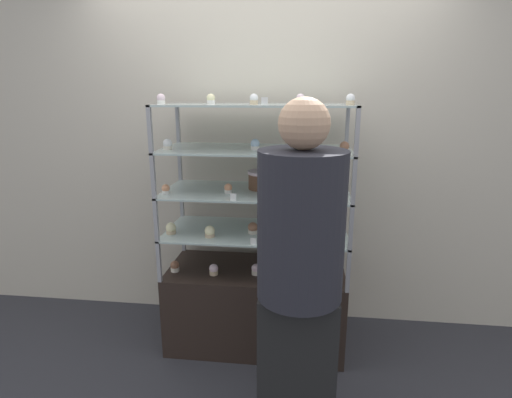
# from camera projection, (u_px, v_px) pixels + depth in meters

# --- Properties ---
(ground_plane) EXTENTS (20.00, 20.00, 0.00)m
(ground_plane) POSITION_uv_depth(u_px,v_px,m) (256.00, 340.00, 2.89)
(ground_plane) COLOR #2D2D33
(back_wall) EXTENTS (8.00, 0.05, 2.60)m
(back_wall) POSITION_uv_depth(u_px,v_px,m) (263.00, 153.00, 2.96)
(back_wall) COLOR beige
(back_wall) RESTS_ON ground_plane
(display_base) EXTENTS (1.20, 0.55, 0.56)m
(display_base) POSITION_uv_depth(u_px,v_px,m) (256.00, 305.00, 2.82)
(display_base) COLOR black
(display_base) RESTS_ON ground_plane
(display_riser_lower) EXTENTS (1.20, 0.55, 0.28)m
(display_riser_lower) POSITION_uv_depth(u_px,v_px,m) (256.00, 233.00, 2.68)
(display_riser_lower) COLOR #99999E
(display_riser_lower) RESTS_ON display_base
(display_riser_middle) EXTENTS (1.20, 0.55, 0.28)m
(display_riser_middle) POSITION_uv_depth(u_px,v_px,m) (256.00, 193.00, 2.61)
(display_riser_middle) COLOR #99999E
(display_riser_middle) RESTS_ON display_riser_lower
(display_riser_upper) EXTENTS (1.20, 0.55, 0.28)m
(display_riser_upper) POSITION_uv_depth(u_px,v_px,m) (256.00, 151.00, 2.54)
(display_riser_upper) COLOR #99999E
(display_riser_upper) RESTS_ON display_riser_middle
(display_riser_top) EXTENTS (1.20, 0.55, 0.28)m
(display_riser_top) POSITION_uv_depth(u_px,v_px,m) (256.00, 107.00, 2.47)
(display_riser_top) COLOR #99999E
(display_riser_top) RESTS_ON display_riser_upper
(layer_cake_centerpiece) EXTENTS (0.20, 0.20, 0.12)m
(layer_cake_centerpiece) POSITION_uv_depth(u_px,v_px,m) (263.00, 180.00, 2.65)
(layer_cake_centerpiece) COLOR brown
(layer_cake_centerpiece) RESTS_ON display_riser_middle
(sheet_cake_frosted) EXTENTS (0.24, 0.15, 0.07)m
(sheet_cake_frosted) POSITION_uv_depth(u_px,v_px,m) (283.00, 226.00, 2.65)
(sheet_cake_frosted) COLOR beige
(sheet_cake_frosted) RESTS_ON display_riser_lower
(cupcake_0) EXTENTS (0.06, 0.06, 0.07)m
(cupcake_0) POSITION_uv_depth(u_px,v_px,m) (175.00, 266.00, 2.70)
(cupcake_0) COLOR beige
(cupcake_0) RESTS_ON display_base
(cupcake_1) EXTENTS (0.06, 0.06, 0.07)m
(cupcake_1) POSITION_uv_depth(u_px,v_px,m) (214.00, 270.00, 2.65)
(cupcake_1) COLOR #CCB28C
(cupcake_1) RESTS_ON display_base
(cupcake_2) EXTENTS (0.06, 0.06, 0.07)m
(cupcake_2) POSITION_uv_depth(u_px,v_px,m) (256.00, 269.00, 2.65)
(cupcake_2) COLOR beige
(cupcake_2) RESTS_ON display_base
(cupcake_3) EXTENTS (0.06, 0.06, 0.07)m
(cupcake_3) POSITION_uv_depth(u_px,v_px,m) (297.00, 271.00, 2.62)
(cupcake_3) COLOR #CCB28C
(cupcake_3) RESTS_ON display_base
(cupcake_4) EXTENTS (0.06, 0.06, 0.07)m
(cupcake_4) POSITION_uv_depth(u_px,v_px,m) (337.00, 273.00, 2.59)
(cupcake_4) COLOR white
(cupcake_4) RESTS_ON display_base
(price_tag_0) EXTENTS (0.04, 0.00, 0.04)m
(price_tag_0) POSITION_uv_depth(u_px,v_px,m) (294.00, 285.00, 2.46)
(price_tag_0) COLOR white
(price_tag_0) RESTS_ON display_base
(cupcake_5) EXTENTS (0.07, 0.07, 0.07)m
(cupcake_5) POSITION_uv_depth(u_px,v_px,m) (171.00, 229.00, 2.61)
(cupcake_5) COLOR #CCB28C
(cupcake_5) RESTS_ON display_riser_lower
(cupcake_6) EXTENTS (0.07, 0.07, 0.07)m
(cupcake_6) POSITION_uv_depth(u_px,v_px,m) (210.00, 232.00, 2.55)
(cupcake_6) COLOR #CCB28C
(cupcake_6) RESTS_ON display_riser_lower
(cupcake_7) EXTENTS (0.07, 0.07, 0.07)m
(cupcake_7) POSITION_uv_depth(u_px,v_px,m) (253.00, 228.00, 2.62)
(cupcake_7) COLOR beige
(cupcake_7) RESTS_ON display_riser_lower
(cupcake_8) EXTENTS (0.07, 0.07, 0.07)m
(cupcake_8) POSITION_uv_depth(u_px,v_px,m) (338.00, 234.00, 2.51)
(cupcake_8) COLOR beige
(cupcake_8) RESTS_ON display_riser_lower
(price_tag_1) EXTENTS (0.04, 0.00, 0.04)m
(price_tag_1) POSITION_uv_depth(u_px,v_px,m) (253.00, 241.00, 2.42)
(price_tag_1) COLOR white
(price_tag_1) RESTS_ON display_riser_lower
(cupcake_9) EXTENTS (0.05, 0.05, 0.06)m
(cupcake_9) POSITION_uv_depth(u_px,v_px,m) (166.00, 189.00, 2.52)
(cupcake_9) COLOR white
(cupcake_9) RESTS_ON display_riser_middle
(cupcake_10) EXTENTS (0.05, 0.05, 0.06)m
(cupcake_10) POSITION_uv_depth(u_px,v_px,m) (228.00, 189.00, 2.54)
(cupcake_10) COLOR white
(cupcake_10) RESTS_ON display_riser_middle
(cupcake_11) EXTENTS (0.05, 0.05, 0.06)m
(cupcake_11) POSITION_uv_depth(u_px,v_px,m) (344.00, 194.00, 2.40)
(cupcake_11) COLOR white
(cupcake_11) RESTS_ON display_riser_middle
(price_tag_2) EXTENTS (0.04, 0.00, 0.04)m
(price_tag_2) POSITION_uv_depth(u_px,v_px,m) (233.00, 197.00, 2.36)
(price_tag_2) COLOR white
(price_tag_2) RESTS_ON display_riser_middle
(cupcake_12) EXTENTS (0.06, 0.06, 0.07)m
(cupcake_12) POSITION_uv_depth(u_px,v_px,m) (168.00, 145.00, 2.48)
(cupcake_12) COLOR beige
(cupcake_12) RESTS_ON display_riser_upper
(cupcake_13) EXTENTS (0.06, 0.06, 0.07)m
(cupcake_13) POSITION_uv_depth(u_px,v_px,m) (255.00, 145.00, 2.48)
(cupcake_13) COLOR white
(cupcake_13) RESTS_ON display_riser_upper
(cupcake_14) EXTENTS (0.06, 0.06, 0.07)m
(cupcake_14) POSITION_uv_depth(u_px,v_px,m) (344.00, 147.00, 2.35)
(cupcake_14) COLOR beige
(cupcake_14) RESTS_ON display_riser_upper
(price_tag_3) EXTENTS (0.04, 0.00, 0.04)m
(price_tag_3) POSITION_uv_depth(u_px,v_px,m) (278.00, 151.00, 2.26)
(price_tag_3) COLOR white
(price_tag_3) RESTS_ON display_riser_upper
(cupcake_15) EXTENTS (0.05, 0.05, 0.06)m
(cupcake_15) POSITION_uv_depth(u_px,v_px,m) (161.00, 99.00, 2.39)
(cupcake_15) COLOR white
(cupcake_15) RESTS_ON display_riser_top
(cupcake_16) EXTENTS (0.05, 0.05, 0.06)m
(cupcake_16) POSITION_uv_depth(u_px,v_px,m) (211.00, 99.00, 2.39)
(cupcake_16) COLOR white
(cupcake_16) RESTS_ON display_riser_top
(cupcake_17) EXTENTS (0.05, 0.05, 0.06)m
(cupcake_17) POSITION_uv_depth(u_px,v_px,m) (253.00, 99.00, 2.35)
(cupcake_17) COLOR #CCB28C
(cupcake_17) RESTS_ON display_riser_top
(cupcake_18) EXTENTS (0.05, 0.05, 0.06)m
(cupcake_18) POSITION_uv_depth(u_px,v_px,m) (300.00, 99.00, 2.35)
(cupcake_18) COLOR beige
(cupcake_18) RESTS_ON display_riser_top
(cupcake_19) EXTENTS (0.05, 0.05, 0.06)m
(cupcake_19) POSITION_uv_depth(u_px,v_px,m) (350.00, 100.00, 2.25)
(cupcake_19) COLOR #CCB28C
(cupcake_19) RESTS_ON display_riser_top
(price_tag_4) EXTENTS (0.04, 0.00, 0.04)m
(price_tag_4) POSITION_uv_depth(u_px,v_px,m) (265.00, 101.00, 2.20)
(price_tag_4) COLOR white
(price_tag_4) RESTS_ON display_riser_top
(customer_figure) EXTENTS (0.40, 0.40, 1.72)m
(customer_figure) POSITION_uv_depth(u_px,v_px,m) (300.00, 272.00, 1.87)
(customer_figure) COLOR black
(customer_figure) RESTS_ON ground_plane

